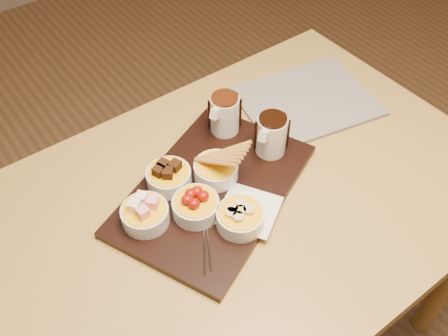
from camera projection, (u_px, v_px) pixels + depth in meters
dining_table at (239, 222)px, 1.19m from camera, size 1.20×0.80×0.75m
serving_board at (213, 189)px, 1.12m from camera, size 0.54×0.46×0.02m
napkin at (249, 210)px, 1.06m from camera, size 0.17×0.17×0.00m
bowl_marshmallows at (145, 215)px, 1.03m from camera, size 0.10×0.10×0.04m
bowl_cake at (169, 178)px, 1.10m from camera, size 0.10×0.10×0.04m
bowl_strawberries at (196, 207)px, 1.05m from camera, size 0.10×0.10×0.04m
bowl_biscotti at (216, 171)px, 1.12m from camera, size 0.10×0.10×0.04m
bowl_bananas at (240, 218)px, 1.03m from camera, size 0.10×0.10×0.04m
pitcher_dark_chocolate at (271, 136)px, 1.15m from camera, size 0.09×0.09×0.10m
pitcher_milk_chocolate at (225, 114)px, 1.20m from camera, size 0.09×0.09×0.10m
fondue_skewers at (204, 219)px, 1.04m from camera, size 0.23×0.17×0.01m
newspaper at (306, 101)px, 1.33m from camera, size 0.39×0.34×0.01m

